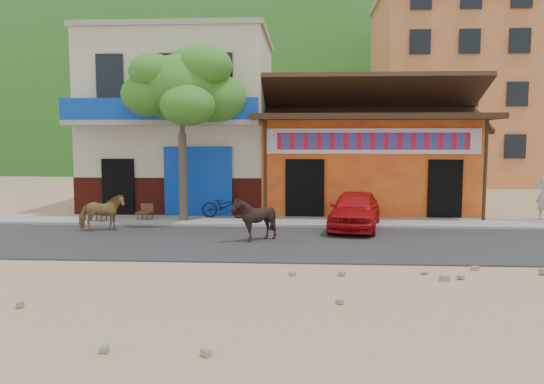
# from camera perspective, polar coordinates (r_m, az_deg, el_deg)

# --- Properties ---
(ground) EXTENTS (120.00, 120.00, 0.00)m
(ground) POSITION_cam_1_polar(r_m,az_deg,el_deg) (12.56, 5.37, -7.78)
(ground) COLOR #9E825B
(ground) RESTS_ON ground
(road) EXTENTS (60.00, 5.00, 0.04)m
(road) POSITION_cam_1_polar(r_m,az_deg,el_deg) (15.00, 5.06, -5.48)
(road) COLOR #28282B
(road) RESTS_ON ground
(sidewalk) EXTENTS (60.00, 2.00, 0.12)m
(sidewalk) POSITION_cam_1_polar(r_m,az_deg,el_deg) (18.44, 4.77, -3.24)
(sidewalk) COLOR gray
(sidewalk) RESTS_ON ground
(dance_club) EXTENTS (8.00, 6.00, 3.60)m
(dance_club) POSITION_cam_1_polar(r_m,az_deg,el_deg) (22.37, 9.71, 2.76)
(dance_club) COLOR orange
(dance_club) RESTS_ON ground
(cafe_building) EXTENTS (7.00, 6.00, 7.00)m
(cafe_building) POSITION_cam_1_polar(r_m,az_deg,el_deg) (22.79, -9.46, 7.09)
(cafe_building) COLOR beige
(cafe_building) RESTS_ON ground
(apartment_front) EXTENTS (9.00, 9.00, 12.00)m
(apartment_front) POSITION_cam_1_polar(r_m,az_deg,el_deg) (37.54, 18.31, 10.14)
(apartment_front) COLOR #CC723F
(apartment_front) RESTS_ON ground
(hillside) EXTENTS (100.00, 40.00, 24.00)m
(hillside) POSITION_cam_1_polar(r_m,az_deg,el_deg) (82.71, 3.85, 12.01)
(hillside) COLOR #194C14
(hillside) RESTS_ON ground
(tree) EXTENTS (3.00, 3.00, 6.00)m
(tree) POSITION_cam_1_polar(r_m,az_deg,el_deg) (18.49, -9.63, 6.24)
(tree) COLOR #2D721E
(tree) RESTS_ON sidewalk
(cow_tan) EXTENTS (1.51, 1.11, 1.16)m
(cow_tan) POSITION_cam_1_polar(r_m,az_deg,el_deg) (17.50, -17.85, -2.13)
(cow_tan) COLOR olive
(cow_tan) RESTS_ON road
(cow_dark) EXTENTS (1.24, 1.12, 1.28)m
(cow_dark) POSITION_cam_1_polar(r_m,az_deg,el_deg) (14.99, -1.96, -2.91)
(cow_dark) COLOR black
(cow_dark) RESTS_ON road
(red_car) EXTENTS (2.13, 3.87, 1.25)m
(red_car) POSITION_cam_1_polar(r_m,az_deg,el_deg) (17.23, 8.92, -1.89)
(red_car) COLOR #B70D12
(red_car) RESTS_ON road
(scooter) EXTENTS (1.68, 0.68, 0.86)m
(scooter) POSITION_cam_1_polar(r_m,az_deg,el_deg) (18.94, -5.13, -1.50)
(scooter) COLOR black
(scooter) RESTS_ON sidewalk
(cafe_chair_left) EXTENTS (0.50, 0.50, 0.98)m
(cafe_chair_left) POSITION_cam_1_polar(r_m,az_deg,el_deg) (19.16, -18.16, -1.50)
(cafe_chair_left) COLOR #483318
(cafe_chair_left) RESTS_ON sidewalk
(cafe_chair_right) EXTENTS (0.54, 0.54, 1.01)m
(cafe_chair_right) POSITION_cam_1_polar(r_m,az_deg,el_deg) (19.07, -13.55, -1.37)
(cafe_chair_right) COLOR #493118
(cafe_chair_right) RESTS_ON sidewalk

